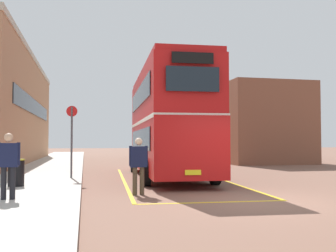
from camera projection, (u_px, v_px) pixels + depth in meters
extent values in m
plane|color=brown|center=(156.00, 167.00, 24.37)|extent=(135.60, 135.60, 0.00)
cube|color=#B2ADA3|center=(52.00, 165.00, 25.34)|extent=(4.00, 57.60, 0.14)
cube|color=#232D38|center=(35.00, 107.00, 28.80)|extent=(0.06, 17.98, 1.10)
cube|color=brown|center=(236.00, 126.00, 33.69)|extent=(6.15, 15.54, 5.88)
cube|color=#232D38|center=(202.00, 122.00, 33.05)|extent=(0.06, 11.81, 1.10)
cylinder|color=black|center=(134.00, 163.00, 20.16)|extent=(0.33, 1.01, 1.00)
cylinder|color=black|center=(182.00, 162.00, 20.56)|extent=(0.33, 1.01, 1.00)
cylinder|color=black|center=(146.00, 172.00, 13.88)|extent=(0.33, 1.01, 1.00)
cylinder|color=black|center=(215.00, 171.00, 14.29)|extent=(0.33, 1.01, 1.00)
cube|color=#B71414|center=(167.00, 146.00, 17.26)|extent=(3.03, 10.38, 2.10)
cube|color=#B71414|center=(167.00, 99.00, 17.34)|extent=(3.02, 10.17, 2.10)
cube|color=#B71414|center=(167.00, 74.00, 17.39)|extent=(2.92, 10.07, 0.20)
cube|color=white|center=(167.00, 123.00, 17.30)|extent=(3.06, 10.28, 0.14)
cube|color=#19232D|center=(139.00, 139.00, 17.07)|extent=(0.48, 8.40, 0.84)
cube|color=#19232D|center=(139.00, 97.00, 17.15)|extent=(0.48, 8.40, 0.84)
cube|color=#19232D|center=(195.00, 139.00, 17.47)|extent=(0.48, 8.40, 0.84)
cube|color=#19232D|center=(195.00, 98.00, 17.55)|extent=(0.48, 8.40, 0.84)
cube|color=#19232D|center=(193.00, 79.00, 12.26)|extent=(1.74, 0.13, 0.80)
cube|color=black|center=(193.00, 58.00, 12.29)|extent=(1.37, 0.11, 0.36)
cube|color=#19232D|center=(153.00, 138.00, 22.35)|extent=(1.99, 0.15, 1.00)
cube|color=yellow|center=(193.00, 172.00, 12.15)|extent=(0.52, 0.06, 0.16)
cylinder|color=black|center=(143.00, 153.00, 39.13)|extent=(0.38, 0.95, 0.92)
cylinder|color=black|center=(167.00, 153.00, 39.33)|extent=(0.38, 0.95, 0.92)
cylinder|color=black|center=(145.00, 154.00, 33.83)|extent=(0.38, 0.95, 0.92)
cylinder|color=black|center=(172.00, 154.00, 34.03)|extent=(0.38, 0.95, 0.92)
cube|color=silver|center=(157.00, 141.00, 36.62)|extent=(3.42, 9.09, 2.60)
cube|color=silver|center=(157.00, 127.00, 36.68)|extent=(3.24, 8.72, 0.12)
cube|color=#19232D|center=(144.00, 138.00, 36.54)|extent=(0.94, 7.04, 0.96)
cube|color=#19232D|center=(169.00, 138.00, 36.74)|extent=(0.94, 7.04, 0.96)
cube|color=#19232D|center=(154.00, 139.00, 41.07)|extent=(1.84, 0.28, 1.10)
cylinder|color=#473828|center=(142.00, 181.00, 11.59)|extent=(0.14, 0.14, 0.83)
cylinder|color=#473828|center=(135.00, 181.00, 11.52)|extent=(0.14, 0.14, 0.83)
cube|color=#141938|center=(138.00, 157.00, 11.58)|extent=(0.51, 0.27, 0.63)
cylinder|color=#141938|center=(146.00, 156.00, 11.66)|extent=(0.09, 0.09, 0.59)
cylinder|color=#141938|center=(131.00, 156.00, 11.51)|extent=(0.09, 0.09, 0.59)
sphere|color=beige|center=(139.00, 142.00, 11.58)|extent=(0.23, 0.23, 0.23)
cylinder|color=black|center=(13.00, 183.00, 9.79)|extent=(0.14, 0.14, 0.82)
cylinder|color=black|center=(4.00, 183.00, 9.75)|extent=(0.14, 0.14, 0.82)
cube|color=#141938|center=(9.00, 155.00, 9.80)|extent=(0.48, 0.22, 0.61)
cylinder|color=#141938|center=(18.00, 154.00, 9.85)|extent=(0.09, 0.09, 0.58)
sphere|color=tan|center=(9.00, 137.00, 9.80)|extent=(0.22, 0.22, 0.22)
cylinder|color=black|center=(16.00, 173.00, 12.65)|extent=(0.51, 0.51, 0.85)
cylinder|color=olive|center=(16.00, 160.00, 12.67)|extent=(0.54, 0.54, 0.04)
cylinder|color=#4C4C51|center=(72.00, 142.00, 15.58)|extent=(0.08, 0.08, 2.87)
cylinder|color=red|center=(72.00, 111.00, 15.63)|extent=(0.44, 0.09, 0.44)
cube|color=gold|center=(124.00, 180.00, 15.88)|extent=(0.78, 12.25, 0.01)
cube|color=gold|center=(219.00, 179.00, 16.52)|extent=(0.78, 12.25, 0.01)
cube|color=gold|center=(212.00, 202.00, 10.15)|extent=(4.21, 0.35, 0.01)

